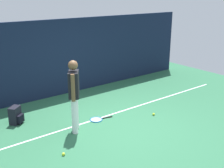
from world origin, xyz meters
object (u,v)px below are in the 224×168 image
Objects in this scene: backpack at (16,116)px; tennis_racket at (97,119)px; tennis_player at (74,92)px; tennis_ball_near_player at (154,114)px; tennis_ball_by_fence at (63,154)px.

tennis_racket is at bearing -71.75° from backpack.
tennis_player is at bearing 25.99° from tennis_racket.
tennis_ball_near_player is (2.08, -0.52, -0.93)m from tennis_player.
tennis_racket is at bearing 32.77° from tennis_ball_by_fence.
backpack reaches higher than tennis_racket.
tennis_ball_by_fence is at bearing 171.35° from tennis_player.
tennis_ball_near_player is (3.05, -1.75, -0.18)m from backpack.
backpack reaches higher than tennis_ball_by_fence.
tennis_ball_near_player is at bearing 5.49° from tennis_ball_by_fence.
tennis_racket is at bearing 153.02° from tennis_ball_near_player.
tennis_ball_by_fence is (-0.75, -0.79, -0.93)m from tennis_player.
backpack is at bearing -18.70° from tennis_racket.
tennis_player is at bearing 46.39° from tennis_ball_by_fence.
tennis_racket is 9.64× the size of tennis_ball_near_player.
tennis_ball_by_fence is (-1.49, -0.96, 0.02)m from tennis_racket.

